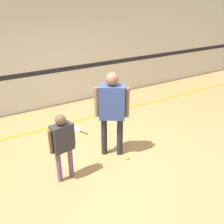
# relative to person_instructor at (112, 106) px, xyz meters

# --- Properties ---
(ground_plane) EXTENTS (16.00, 16.00, 0.00)m
(ground_plane) POSITION_rel_person_instructor_xyz_m (-0.15, -0.05, -1.05)
(ground_plane) COLOR #A87F4C
(wall_back) EXTENTS (16.00, 0.07, 3.20)m
(wall_back) POSITION_rel_person_instructor_xyz_m (-0.15, 2.90, 0.55)
(wall_back) COLOR beige
(wall_back) RESTS_ON ground_plane
(floor_stripe) EXTENTS (14.40, 0.10, 0.01)m
(floor_stripe) POSITION_rel_person_instructor_xyz_m (-0.15, 1.66, -1.05)
(floor_stripe) COLOR orange
(floor_stripe) RESTS_ON ground_plane
(person_instructor) EXTENTS (0.56, 0.47, 1.70)m
(person_instructor) POSITION_rel_person_instructor_xyz_m (0.00, 0.00, 0.00)
(person_instructor) COLOR #232328
(person_instructor) RESTS_ON ground_plane
(person_student_left) EXTENTS (0.47, 0.24, 1.24)m
(person_student_left) POSITION_rel_person_instructor_xyz_m (-1.07, -0.24, -0.28)
(person_student_left) COLOR #6B4C70
(person_student_left) RESTS_ON ground_plane
(racket_spare_on_floor) EXTENTS (0.40, 0.54, 0.03)m
(racket_spare_on_floor) POSITION_rel_person_instructor_xyz_m (-0.27, 1.25, -1.04)
(racket_spare_on_floor) COLOR #C6D838
(racket_spare_on_floor) RESTS_ON ground_plane
(tennis_ball_near_instructor) EXTENTS (0.07, 0.07, 0.07)m
(tennis_ball_near_instructor) POSITION_rel_person_instructor_xyz_m (0.16, -0.33, -1.02)
(tennis_ball_near_instructor) COLOR #CCE038
(tennis_ball_near_instructor) RESTS_ON ground_plane
(tennis_ball_by_spare_racket) EXTENTS (0.07, 0.07, 0.07)m
(tennis_ball_by_spare_racket) POSITION_rel_person_instructor_xyz_m (-0.29, 1.44, -1.02)
(tennis_ball_by_spare_racket) COLOR #CCE038
(tennis_ball_by_spare_racket) RESTS_ON ground_plane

